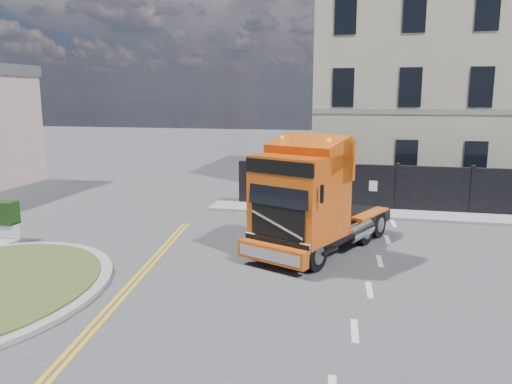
# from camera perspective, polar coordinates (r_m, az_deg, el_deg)

# --- Properties ---
(ground) EXTENTS (120.00, 120.00, 0.00)m
(ground) POSITION_cam_1_polar(r_m,az_deg,el_deg) (14.07, 0.57, -9.52)
(ground) COLOR #424244
(ground) RESTS_ON ground
(hoarding_fence) EXTENTS (18.80, 0.25, 2.00)m
(hoarding_fence) POSITION_cam_1_polar(r_m,az_deg,el_deg) (22.53, 22.30, 0.09)
(hoarding_fence) COLOR black
(hoarding_fence) RESTS_ON ground
(georgian_building) EXTENTS (12.30, 10.30, 12.80)m
(georgian_building) POSITION_cam_1_polar(r_m,az_deg,el_deg) (29.55, 19.61, 11.97)
(georgian_building) COLOR beige
(georgian_building) RESTS_ON ground
(pavement_far) EXTENTS (20.00, 1.60, 0.12)m
(pavement_far) POSITION_cam_1_polar(r_m,az_deg,el_deg) (21.76, 21.06, -2.71)
(pavement_far) COLOR gray
(pavement_far) RESTS_ON ground
(truck) EXTENTS (4.50, 6.43, 3.62)m
(truck) POSITION_cam_1_polar(r_m,az_deg,el_deg) (15.65, 6.14, -1.28)
(truck) COLOR black
(truck) RESTS_ON ground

